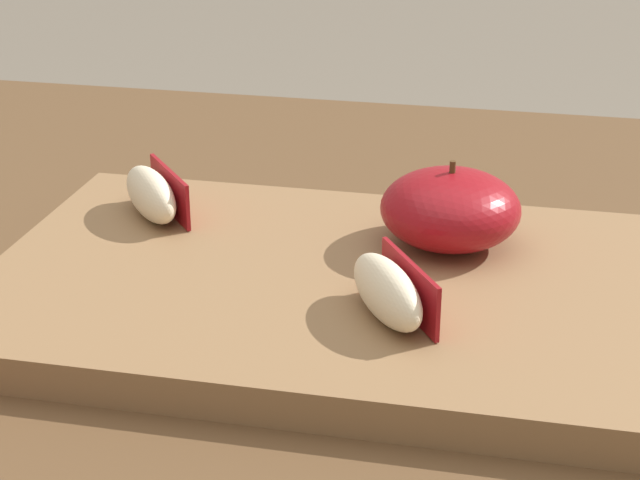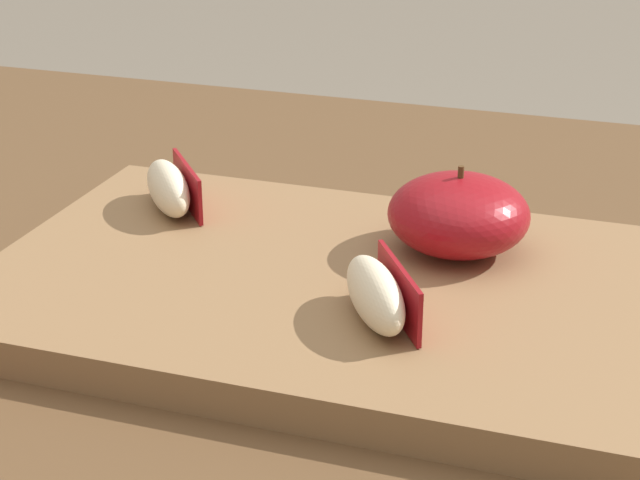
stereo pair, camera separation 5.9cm
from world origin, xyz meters
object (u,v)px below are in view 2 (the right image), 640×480
object	(u,v)px
apple_wedge_left	(377,294)
cutting_board	(320,289)
apple_half_skin_up	(459,214)
apple_wedge_front	(170,188)

from	to	relation	value
apple_wedge_left	cutting_board	bearing A→B (deg)	134.85
apple_half_skin_up	apple_wedge_front	distance (m)	0.19
cutting_board	apple_wedge_front	bearing A→B (deg)	154.47
cutting_board	apple_wedge_front	size ratio (longest dim) A/B	5.40
apple_wedge_left	apple_wedge_front	bearing A→B (deg)	148.05
cutting_board	apple_wedge_left	distance (m)	0.07
cutting_board	apple_wedge_front	distance (m)	0.14
apple_half_skin_up	apple_wedge_left	distance (m)	0.10
apple_wedge_front	apple_wedge_left	world-z (taller)	same
apple_half_skin_up	apple_wedge_left	bearing A→B (deg)	-101.64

